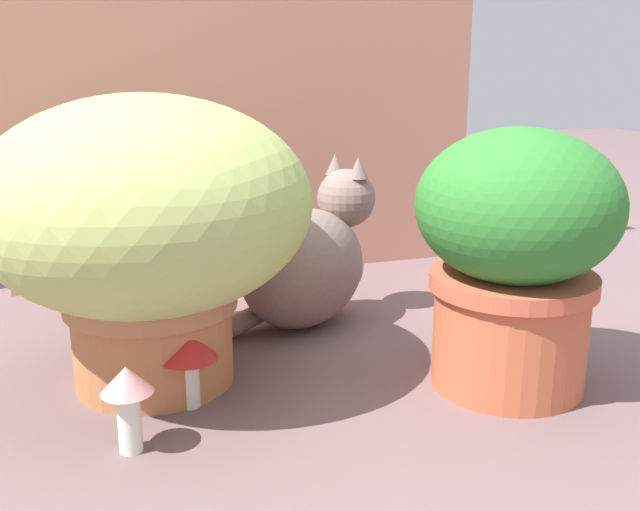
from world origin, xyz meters
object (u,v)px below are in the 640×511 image
object	(u,v)px
cat	(309,261)
mushroom_ornament_red	(188,352)
grass_planter	(146,219)
leafy_planter	(515,248)
mushroom_ornament_pink	(127,393)

from	to	relation	value
cat	mushroom_ornament_red	world-z (taller)	cat
cat	mushroom_ornament_red	size ratio (longest dim) A/B	3.41
grass_planter	mushroom_ornament_red	bearing A→B (deg)	-69.78
leafy_planter	mushroom_ornament_red	bearing A→B (deg)	170.78
mushroom_ornament_red	grass_planter	bearing A→B (deg)	110.22
cat	grass_planter	bearing A→B (deg)	-151.22
leafy_planter	cat	bearing A→B (deg)	120.98
cat	mushroom_ornament_pink	world-z (taller)	cat
cat	mushroom_ornament_pink	size ratio (longest dim) A/B	3.33
leafy_planter	cat	distance (m)	0.41
grass_planter	mushroom_ornament_pink	xyz separation A→B (m)	(-0.05, -0.20, -0.18)
cat	mushroom_ornament_pink	xyz separation A→B (m)	(-0.36, -0.37, -0.04)
grass_planter	mushroom_ornament_pink	size ratio (longest dim) A/B	4.19
grass_planter	mushroom_ornament_red	world-z (taller)	grass_planter
grass_planter	mushroom_ornament_red	size ratio (longest dim) A/B	4.29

